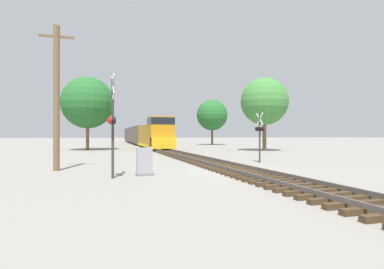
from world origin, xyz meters
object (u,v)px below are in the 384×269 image
crossing_signal_near (112,122)px  tree_mid_background (88,103)px  freight_train (140,135)px  tree_deep_background (212,115)px  relay_cabinet (144,162)px  tree_far_right (264,102)px  crossing_signal_far (260,131)px  utility_pole (56,96)px

crossing_signal_near → tree_mid_background: 27.10m
freight_train → tree_deep_background: size_ratio=5.76×
tree_mid_background → crossing_signal_near: bearing=-84.8°
relay_cabinet → tree_deep_background: tree_deep_background is taller
relay_cabinet → tree_far_right: tree_far_right is taller
freight_train → crossing_signal_far: freight_train is taller
freight_train → crossing_signal_far: 41.25m
crossing_signal_near → relay_cabinet: 2.51m
freight_train → utility_pole: size_ratio=6.50×
relay_cabinet → crossing_signal_near: bearing=-157.5°
tree_mid_background → relay_cabinet: bearing=-81.4°
crossing_signal_near → relay_cabinet: crossing_signal_near is taller
relay_cabinet → tree_mid_background: 26.98m
freight_train → tree_mid_background: 21.74m
crossing_signal_far → freight_train: bearing=4.5°
freight_train → tree_deep_background: bearing=-17.5°
freight_train → utility_pole: 43.35m
crossing_signal_near → crossing_signal_far: bearing=112.3°
freight_train → tree_far_right: 30.11m
tree_deep_background → crossing_signal_near: bearing=-115.7°
crossing_signal_far → utility_pole: utility_pole is taller
crossing_signal_far → tree_far_right: size_ratio=0.39×
freight_train → tree_far_right: bearing=-66.1°
tree_far_right → crossing_signal_far: bearing=-121.0°
freight_train → utility_pole: utility_pole is taller
crossing_signal_far → utility_pole: bearing=94.4°
utility_pole → tree_deep_background: bearing=58.8°
freight_train → relay_cabinet: freight_train is taller
tree_far_right → tree_deep_background: 22.99m
tree_far_right → tree_mid_background: 22.40m
freight_train → tree_mid_background: tree_mid_background is taller
relay_cabinet → utility_pole: (-4.38, 3.24, 3.41)m
freight_train → tree_mid_background: bearing=-114.6°
utility_pole → tree_mid_background: size_ratio=0.84×
crossing_signal_near → tree_deep_background: bearing=150.2°
crossing_signal_near → tree_deep_background: 46.55m
crossing_signal_near → tree_deep_background: (20.14, 41.83, 3.34)m
tree_far_right → tree_deep_background: size_ratio=1.00×
crossing_signal_near → tree_mid_background: bearing=-178.9°
relay_cabinet → tree_far_right: 25.56m
utility_pole → tree_deep_background: (22.99, 37.96, 1.82)m
relay_cabinet → tree_deep_background: (18.62, 41.20, 5.24)m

